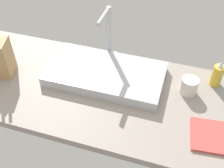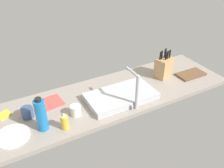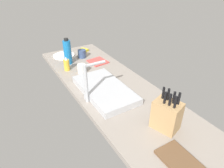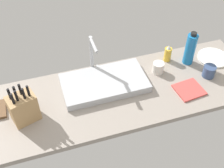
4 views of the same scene
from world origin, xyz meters
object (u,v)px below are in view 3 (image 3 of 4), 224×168
at_px(cutting_board, 183,164).
at_px(dinner_plate, 64,55).
at_px(water_bottle, 68,52).
at_px(dish_sponge, 84,50).
at_px(faucet, 88,80).
at_px(soap_bottle, 67,64).
at_px(coffee_mug, 82,54).
at_px(ceramic_cup, 82,69).
at_px(sink_basin, 105,90).
at_px(knife_block, 167,115).
at_px(dish_towel, 98,62).

height_order(cutting_board, dinner_plate, cutting_board).
distance_m(water_bottle, dish_sponge, 0.35).
bearing_deg(faucet, soap_bottle, -3.31).
xyz_separation_m(cutting_board, dinner_plate, (1.58, 0.04, -0.00)).
xyz_separation_m(coffee_mug, dish_sponge, (0.15, -0.09, -0.03)).
relative_size(faucet, ceramic_cup, 3.67).
bearing_deg(water_bottle, faucet, 171.88).
distance_m(sink_basin, coffee_mug, 0.70).
bearing_deg(dish_sponge, soap_bottle, 137.05).
bearing_deg(sink_basin, knife_block, -166.78).
bearing_deg(coffee_mug, sink_basin, 170.06).
height_order(sink_basin, dish_towel, sink_basin).
xyz_separation_m(faucet, water_bottle, (0.66, -0.09, -0.05)).
relative_size(sink_basin, ceramic_cup, 7.01).
bearing_deg(cutting_board, sink_basin, 0.81).
xyz_separation_m(soap_bottle, ceramic_cup, (-0.11, -0.10, -0.02)).
bearing_deg(coffee_mug, cutting_board, 175.61).
relative_size(sink_basin, coffee_mug, 6.62).
height_order(cutting_board, ceramic_cup, ceramic_cup).
xyz_separation_m(faucet, knife_block, (-0.48, -0.26, -0.08)).
bearing_deg(knife_block, ceramic_cup, -8.87).
xyz_separation_m(water_bottle, dinner_plate, (0.20, -0.02, -0.11)).
bearing_deg(cutting_board, ceramic_cup, 1.35).
bearing_deg(dinner_plate, sink_basin, -178.04).
relative_size(knife_block, dish_sponge, 2.81).
height_order(knife_block, ceramic_cup, knife_block).
relative_size(faucet, water_bottle, 1.14).
xyz_separation_m(ceramic_cup, dish_sponge, (0.46, -0.23, -0.03)).
distance_m(sink_basin, soap_bottle, 0.51).
bearing_deg(coffee_mug, ceramic_cup, 155.87).
bearing_deg(dish_towel, cutting_board, 171.16).
distance_m(dish_towel, coffee_mug, 0.21).
distance_m(knife_block, water_bottle, 1.15).
relative_size(sink_basin, faucet, 1.91).
bearing_deg(ceramic_cup, sink_basin, -177.57).
relative_size(faucet, soap_bottle, 2.19).
distance_m(faucet, knife_block, 0.55).
distance_m(sink_basin, ceramic_cup, 0.39).
xyz_separation_m(faucet, soap_bottle, (0.53, -0.03, -0.11)).
distance_m(dish_towel, ceramic_cup, 0.26).
bearing_deg(cutting_board, soap_bottle, 5.58).
height_order(knife_block, cutting_board, knife_block).
bearing_deg(cutting_board, dish_towel, -8.84).
bearing_deg(sink_basin, water_bottle, 4.37).
relative_size(cutting_board, soap_bottle, 2.01).
distance_m(faucet, dish_sponge, 0.96).
bearing_deg(knife_block, dish_sponge, -21.35).
bearing_deg(soap_bottle, knife_block, -167.08).
distance_m(cutting_board, dinner_plate, 1.58).
bearing_deg(ceramic_cup, dish_towel, -61.58).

